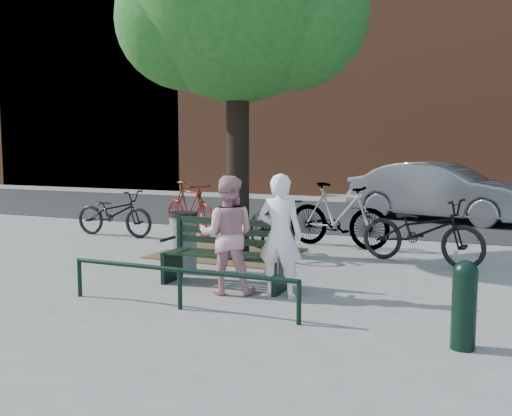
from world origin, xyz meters
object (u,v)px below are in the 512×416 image
at_px(person_left, 280,236).
at_px(bicycle_c, 271,226).
at_px(person_right, 227,235).
at_px(litter_bin, 183,242).
at_px(park_bench, 227,252).
at_px(bollard, 464,302).
at_px(parked_car, 440,192).

xyz_separation_m(person_left, bicycle_c, (-1.15, 2.63, -0.29)).
relative_size(person_right, litter_bin, 1.68).
bearing_deg(park_bench, bollard, -23.21).
xyz_separation_m(person_left, bollard, (2.30, -1.09, -0.34)).
distance_m(park_bench, parked_car, 8.56).
distance_m(person_left, bollard, 2.56).
distance_m(person_left, litter_bin, 2.09).
height_order(person_left, bollard, person_left).
bearing_deg(bicycle_c, person_left, -111.45).
xyz_separation_m(person_right, bicycle_c, (-0.44, 2.72, -0.27)).
relative_size(litter_bin, bicycle_c, 0.48).
bearing_deg(bollard, person_left, 154.62).
bearing_deg(litter_bin, person_left, -22.90).
bearing_deg(litter_bin, bicycle_c, 67.59).
height_order(person_left, parked_car, person_left).
bearing_deg(person_left, park_bench, -20.38).
bearing_deg(litter_bin, bollard, -24.27).
bearing_deg(litter_bin, parked_car, 68.22).
xyz_separation_m(bollard, bicycle_c, (-3.45, 3.72, 0.05)).
relative_size(park_bench, person_left, 1.08).
xyz_separation_m(park_bench, person_left, (0.90, -0.28, 0.32)).
bearing_deg(bollard, park_bench, 156.79).
height_order(litter_bin, parked_car, parked_car).
bearing_deg(person_right, park_bench, -80.76).
relative_size(bollard, litter_bin, 0.94).
relative_size(person_right, bollard, 1.80).
bearing_deg(park_bench, litter_bin, 152.46).
height_order(bollard, bicycle_c, bicycle_c).
bearing_deg(parked_car, litter_bin, 173.32).
bearing_deg(person_left, bollard, 151.62).
relative_size(person_right, parked_car, 0.34).
bearing_deg(person_right, litter_bin, -55.11).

